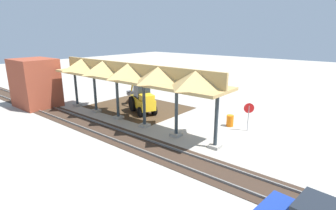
% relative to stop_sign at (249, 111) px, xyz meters
% --- Properties ---
extents(ground_plane, '(120.00, 120.00, 0.00)m').
position_rel_stop_sign_xyz_m(ground_plane, '(3.11, 0.55, -1.55)').
color(ground_plane, '#9E998E').
extents(dirt_work_zone, '(9.23, 7.00, 0.01)m').
position_rel_stop_sign_xyz_m(dirt_work_zone, '(10.99, 0.63, -1.55)').
color(dirt_work_zone, '#42301E').
rests_on(dirt_work_zone, ground).
extents(platform_canopy, '(16.97, 3.20, 4.90)m').
position_rel_stop_sign_xyz_m(platform_canopy, '(8.26, 4.20, 2.61)').
color(platform_canopy, '#9E998E').
rests_on(platform_canopy, ground).
extents(rail_tracks, '(60.00, 2.58, 0.15)m').
position_rel_stop_sign_xyz_m(rail_tracks, '(3.11, 6.88, -1.52)').
color(rail_tracks, slate).
rests_on(rail_tracks, ground).
extents(stop_sign, '(0.63, 0.48, 2.16)m').
position_rel_stop_sign_xyz_m(stop_sign, '(0.00, 0.00, 0.00)').
color(stop_sign, gray).
rests_on(stop_sign, ground).
extents(backhoe, '(5.26, 3.29, 2.82)m').
position_rel_stop_sign_xyz_m(backhoe, '(9.51, 1.59, -0.29)').
color(backhoe, yellow).
rests_on(backhoe, ground).
extents(dirt_mound, '(4.23, 4.23, 2.26)m').
position_rel_stop_sign_xyz_m(dirt_mound, '(12.61, -0.40, -1.55)').
color(dirt_mound, '#42301E').
rests_on(dirt_mound, ground).
extents(brick_utility_building, '(4.11, 3.44, 4.72)m').
position_rel_stop_sign_xyz_m(brick_utility_building, '(19.26, 6.71, 0.81)').
color(brick_utility_building, brown).
rests_on(brick_utility_building, ground).
extents(traffic_barrel, '(0.56, 0.56, 0.90)m').
position_rel_stop_sign_xyz_m(traffic_barrel, '(1.49, -0.10, -1.10)').
color(traffic_barrel, orange).
rests_on(traffic_barrel, ground).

